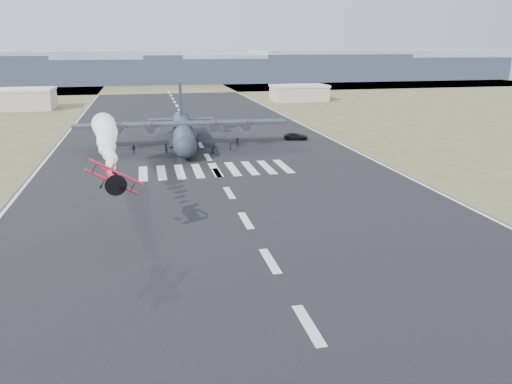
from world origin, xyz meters
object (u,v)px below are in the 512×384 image
object	(u,v)px
crew_a	(230,147)
crew_h	(165,148)
crew_b	(191,147)
crew_g	(197,145)
crew_c	(180,147)
hangar_left	(15,99)
hangar_right	(299,93)
transport_aircraft	(183,130)
crew_d	(134,149)
crew_f	(237,142)
crew_e	(212,150)
aerobatic_biplane	(113,178)
support_vehicle	(296,136)

from	to	relation	value
crew_a	crew_h	world-z (taller)	crew_h
crew_b	crew_a	bearing A→B (deg)	115.21
crew_b	crew_g	distance (m)	1.63
crew_a	crew_c	bearing A→B (deg)	-127.38
hangar_left	hangar_right	size ratio (longest dim) A/B	1.20
transport_aircraft	crew_d	bearing A→B (deg)	-144.22
crew_f	crew_h	distance (m)	15.44
crew_e	crew_g	world-z (taller)	crew_g
crew_c	crew_h	xyz separation A→B (m)	(-2.95, -0.42, 0.07)
aerobatic_biplane	crew_b	distance (m)	47.32
crew_a	crew_f	size ratio (longest dim) A/B	0.88
aerobatic_biplane	crew_e	size ratio (longest dim) A/B	3.56
crew_a	crew_h	xyz separation A→B (m)	(-12.72, 1.04, 0.12)
hangar_left	hangar_right	bearing A→B (deg)	2.92
crew_a	crew_f	world-z (taller)	crew_f
hangar_right	transport_aircraft	distance (m)	91.44
crew_b	crew_f	size ratio (longest dim) A/B	0.92
crew_f	crew_g	distance (m)	8.97
crew_d	hangar_left	bearing A→B (deg)	-82.12
crew_g	crew_h	world-z (taller)	crew_h
aerobatic_biplane	crew_e	distance (m)	45.37
aerobatic_biplane	crew_a	world-z (taller)	aerobatic_biplane
support_vehicle	crew_d	size ratio (longest dim) A/B	2.98
crew_c	crew_d	xyz separation A→B (m)	(-9.04, 0.24, 0.06)
transport_aircraft	crew_a	size ratio (longest dim) A/B	27.72
crew_f	crew_d	bearing A→B (deg)	-89.76
crew_c	crew_h	bearing A→B (deg)	-176.74
support_vehicle	crew_a	xyz separation A→B (m)	(-16.40, -8.95, 0.04)
aerobatic_biplane	crew_c	world-z (taller)	aerobatic_biplane
hangar_right	aerobatic_biplane	bearing A→B (deg)	-115.29
crew_h	crew_a	bearing A→B (deg)	129.12
crew_c	crew_a	bearing A→B (deg)	-13.30
support_vehicle	aerobatic_biplane	bearing A→B (deg)	163.66
crew_a	crew_f	xyz separation A→B (m)	(2.30, 4.64, 0.11)
crew_c	crew_g	bearing A→B (deg)	13.18
hangar_right	crew_b	world-z (taller)	hangar_right
support_vehicle	crew_d	bearing A→B (deg)	119.93
hangar_right	crew_e	bearing A→B (deg)	-117.21
aerobatic_biplane	transport_aircraft	bearing A→B (deg)	72.64
crew_c	crew_d	bearing A→B (deg)	173.69
hangar_right	crew_f	size ratio (longest dim) A/B	11.59
hangar_left	aerobatic_biplane	bearing A→B (deg)	-73.31
hangar_left	hangar_right	distance (m)	98.13
aerobatic_biplane	transport_aircraft	world-z (taller)	transport_aircraft
crew_d	crew_f	xyz separation A→B (m)	(21.10, 2.94, -0.00)
transport_aircraft	crew_g	world-z (taller)	transport_aircraft
aerobatic_biplane	transport_aircraft	distance (m)	53.35
crew_b	crew_f	world-z (taller)	crew_f
hangar_left	crew_g	xyz separation A→B (m)	(50.74, -77.53, -2.53)
hangar_left	crew_g	distance (m)	92.69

